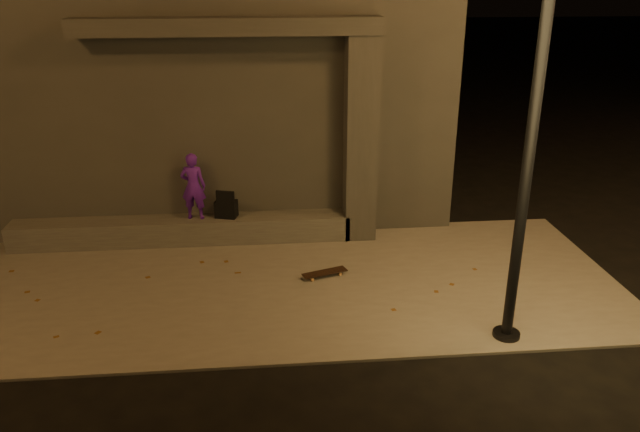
{
  "coord_description": "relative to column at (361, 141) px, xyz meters",
  "views": [
    {
      "loc": [
        -0.01,
        -6.76,
        4.62
      ],
      "look_at": [
        0.82,
        2.0,
        1.14
      ],
      "focal_mm": 35.0,
      "sensor_mm": 36.0,
      "label": 1
    }
  ],
  "objects": [
    {
      "name": "canopy",
      "position": [
        -2.2,
        0.05,
        1.94
      ],
      "size": [
        5.0,
        0.7,
        0.28
      ],
      "primitive_type": "cube",
      "color": "#3C3936",
      "rests_on": "column"
    },
    {
      "name": "ledge",
      "position": [
        -3.2,
        0.0,
        -1.58
      ],
      "size": [
        6.0,
        0.55,
        0.45
      ],
      "primitive_type": "cube",
      "color": "#4C4945",
      "rests_on": "sidewalk"
    },
    {
      "name": "column",
      "position": [
        0.0,
        0.0,
        0.0
      ],
      "size": [
        0.55,
        0.55,
        3.6
      ],
      "primitive_type": "cube",
      "color": "#3C3936",
      "rests_on": "sidewalk"
    },
    {
      "name": "sidewalk",
      "position": [
        -1.7,
        -1.75,
        -1.82
      ],
      "size": [
        11.0,
        4.4,
        0.04
      ],
      "primitive_type": "cube",
      "color": "slate",
      "rests_on": "ground"
    },
    {
      "name": "skateboard",
      "position": [
        -0.79,
        -1.62,
        -1.73
      ],
      "size": [
        0.75,
        0.42,
        0.08
      ],
      "rotation": [
        0.0,
        0.0,
        0.33
      ],
      "color": "black",
      "rests_on": "sidewalk"
    },
    {
      "name": "street_lamp_0",
      "position": [
        1.46,
        -3.59,
        2.09
      ],
      "size": [
        0.36,
        0.36,
        6.9
      ],
      "color": "black",
      "rests_on": "ground"
    },
    {
      "name": "backpack",
      "position": [
        -2.4,
        0.0,
        -1.17
      ],
      "size": [
        0.42,
        0.33,
        0.53
      ],
      "rotation": [
        0.0,
        0.0,
        -0.28
      ],
      "color": "black",
      "rests_on": "ledge"
    },
    {
      "name": "ground",
      "position": [
        -1.7,
        -3.75,
        -1.84
      ],
      "size": [
        120.0,
        120.0,
        0.0
      ],
      "primitive_type": "plane",
      "color": "black",
      "rests_on": "ground"
    },
    {
      "name": "skateboarder",
      "position": [
        -2.95,
        0.0,
        -0.75
      ],
      "size": [
        0.48,
        0.35,
        1.2
      ],
      "primitive_type": "imported",
      "rotation": [
        0.0,
        0.0,
        2.98
      ],
      "color": "#5719A6",
      "rests_on": "ledge"
    },
    {
      "name": "building",
      "position": [
        -2.7,
        2.74,
        0.77
      ],
      "size": [
        9.0,
        5.1,
        5.22
      ],
      "color": "#3C3936",
      "rests_on": "ground"
    }
  ]
}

